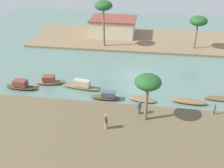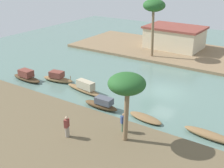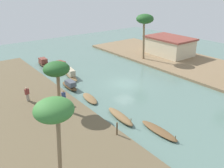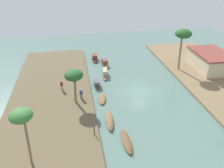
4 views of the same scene
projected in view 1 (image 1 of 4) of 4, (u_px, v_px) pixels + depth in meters
river_water at (136, 75)px, 37.36m from camera, size 70.27×70.27×0.00m
riverbank_left at (127, 143)px, 24.88m from camera, size 41.40×12.77×0.38m
riverbank_right at (140, 39)px, 49.66m from camera, size 41.40×12.77×0.38m
sampan_with_red_awning at (81, 86)px, 33.83m from camera, size 5.23×1.61×1.32m
sampan_upstream_small at (143, 99)px, 31.54m from camera, size 3.46×1.65×0.37m
sampan_midstream at (222, 99)px, 31.70m from camera, size 4.25×1.05×0.68m
sampan_downstream_large at (50, 81)px, 34.95m from camera, size 4.03×1.73×1.23m
sampan_open_hull at (21, 86)px, 33.84m from camera, size 4.39×1.37×1.29m
sampan_with_tall_canopy at (106, 96)px, 31.64m from camera, size 3.63×0.97×1.17m
sampan_foreground at (189, 102)px, 31.00m from camera, size 4.29×1.36×0.97m
person_on_near_bank at (106, 122)px, 26.14m from camera, size 0.41×0.50×1.73m
person_by_mooring at (139, 108)px, 28.37m from camera, size 0.46×0.50×1.59m
mooring_post at (215, 109)px, 28.36m from camera, size 0.14×0.14×1.24m
palm_tree_left_near at (148, 83)px, 25.73m from camera, size 2.70×2.70×5.29m
palm_tree_right_tall at (104, 7)px, 42.80m from camera, size 3.02×3.02×7.95m
palm_tree_right_short at (198, 21)px, 43.09m from camera, size 2.95×2.95×5.62m
riverside_building at (113, 26)px, 50.64m from camera, size 8.84×6.29×3.34m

